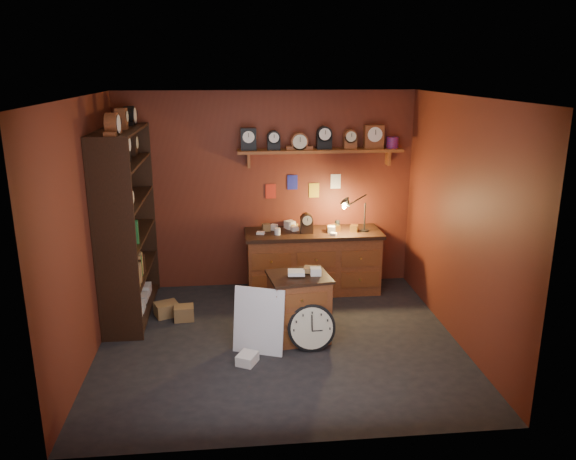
# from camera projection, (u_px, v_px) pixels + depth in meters

# --- Properties ---
(floor) EXTENTS (4.00, 4.00, 0.00)m
(floor) POSITION_uv_depth(u_px,v_px,m) (279.00, 341.00, 6.35)
(floor) COLOR black
(floor) RESTS_ON ground
(room_shell) EXTENTS (4.02, 3.62, 2.71)m
(room_shell) POSITION_uv_depth(u_px,v_px,m) (282.00, 191.00, 5.97)
(room_shell) COLOR maroon
(room_shell) RESTS_ON ground
(shelving_unit) EXTENTS (0.47, 1.60, 2.58)m
(shelving_unit) POSITION_uv_depth(u_px,v_px,m) (124.00, 217.00, 6.76)
(shelving_unit) COLOR black
(shelving_unit) RESTS_ON ground
(workbench) EXTENTS (1.84, 0.66, 1.36)m
(workbench) POSITION_uv_depth(u_px,v_px,m) (313.00, 258.00, 7.68)
(workbench) COLOR brown
(workbench) RESTS_ON ground
(low_cabinet) EXTENTS (0.74, 0.65, 0.85)m
(low_cabinet) POSITION_uv_depth(u_px,v_px,m) (299.00, 304.00, 6.33)
(low_cabinet) COLOR brown
(low_cabinet) RESTS_ON ground
(big_round_clock) EXTENTS (0.53, 0.17, 0.53)m
(big_round_clock) POSITION_uv_depth(u_px,v_px,m) (311.00, 328.00, 6.10)
(big_round_clock) COLOR black
(big_round_clock) RESTS_ON ground
(white_panel) EXTENTS (0.57, 0.34, 0.73)m
(white_panel) POSITION_uv_depth(u_px,v_px,m) (259.00, 351.00, 6.13)
(white_panel) COLOR silver
(white_panel) RESTS_ON ground
(mini_fridge) EXTENTS (0.50, 0.51, 0.45)m
(mini_fridge) POSITION_uv_depth(u_px,v_px,m) (290.00, 279.00, 7.61)
(mini_fridge) COLOR silver
(mini_fridge) RESTS_ON ground
(floor_box_a) EXTENTS (0.34, 0.32, 0.17)m
(floor_box_a) POSITION_uv_depth(u_px,v_px,m) (167.00, 309.00, 6.99)
(floor_box_a) COLOR olive
(floor_box_a) RESTS_ON ground
(floor_box_b) EXTENTS (0.26, 0.27, 0.11)m
(floor_box_b) POSITION_uv_depth(u_px,v_px,m) (247.00, 359.00, 5.86)
(floor_box_b) COLOR white
(floor_box_b) RESTS_ON ground
(floor_box_c) EXTENTS (0.25, 0.21, 0.18)m
(floor_box_c) POSITION_uv_depth(u_px,v_px,m) (184.00, 313.00, 6.87)
(floor_box_c) COLOR olive
(floor_box_c) RESTS_ON ground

